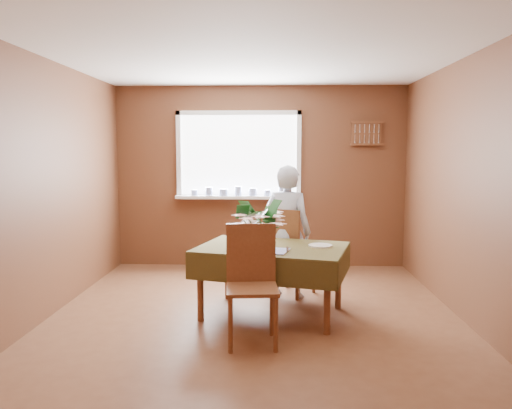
{
  "coord_description": "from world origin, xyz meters",
  "views": [
    {
      "loc": [
        0.19,
        -4.68,
        1.62
      ],
      "look_at": [
        0.0,
        0.55,
        1.05
      ],
      "focal_mm": 35.0,
      "sensor_mm": 36.0,
      "label": 1
    }
  ],
  "objects_px": {
    "dining_table": "(272,255)",
    "chair_far": "(288,248)",
    "seated_woman": "(287,231)",
    "chair_near": "(252,279)",
    "flower_bouquet": "(261,221)"
  },
  "relations": [
    {
      "from": "seated_woman",
      "to": "flower_bouquet",
      "type": "height_order",
      "value": "seated_woman"
    },
    {
      "from": "dining_table",
      "to": "seated_woman",
      "type": "relative_size",
      "value": 1.1
    },
    {
      "from": "chair_far",
      "to": "flower_bouquet",
      "type": "distance_m",
      "value": 1.02
    },
    {
      "from": "seated_woman",
      "to": "dining_table",
      "type": "bearing_deg",
      "value": 96.06
    },
    {
      "from": "dining_table",
      "to": "chair_near",
      "type": "relative_size",
      "value": 1.62
    },
    {
      "from": "chair_far",
      "to": "chair_near",
      "type": "height_order",
      "value": "chair_near"
    },
    {
      "from": "flower_bouquet",
      "to": "chair_near",
      "type": "bearing_deg",
      "value": -98.55
    },
    {
      "from": "chair_far",
      "to": "chair_near",
      "type": "xyz_separation_m",
      "value": [
        -0.35,
        -1.34,
        0.0
      ]
    },
    {
      "from": "dining_table",
      "to": "flower_bouquet",
      "type": "bearing_deg",
      "value": -100.16
    },
    {
      "from": "dining_table",
      "to": "chair_far",
      "type": "relative_size",
      "value": 1.64
    },
    {
      "from": "chair_far",
      "to": "flower_bouquet",
      "type": "height_order",
      "value": "flower_bouquet"
    },
    {
      "from": "dining_table",
      "to": "chair_far",
      "type": "xyz_separation_m",
      "value": [
        0.18,
        0.66,
        -0.07
      ]
    },
    {
      "from": "chair_near",
      "to": "seated_woman",
      "type": "relative_size",
      "value": 0.68
    },
    {
      "from": "chair_far",
      "to": "dining_table",
      "type": "bearing_deg",
      "value": 109.6
    },
    {
      "from": "dining_table",
      "to": "chair_far",
      "type": "distance_m",
      "value": 0.69
    }
  ]
}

